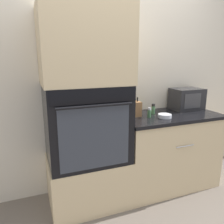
% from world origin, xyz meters
% --- Properties ---
extents(ground_plane, '(12.00, 12.00, 0.00)m').
position_xyz_m(ground_plane, '(0.00, 0.00, 0.00)').
color(ground_plane, '#6B6056').
extents(wall_back, '(8.00, 0.05, 2.50)m').
position_xyz_m(wall_back, '(0.00, 0.63, 1.25)').
color(wall_back, beige).
rests_on(wall_back, ground_plane).
extents(oven_cabinet_base, '(0.80, 0.60, 0.50)m').
position_xyz_m(oven_cabinet_base, '(-0.40, 0.30, 0.25)').
color(oven_cabinet_base, beige).
rests_on(oven_cabinet_base, ground_plane).
extents(wall_oven, '(0.77, 0.64, 0.76)m').
position_xyz_m(wall_oven, '(-0.40, 0.30, 0.88)').
color(wall_oven, black).
rests_on(wall_oven, oven_cabinet_base).
extents(oven_cabinet_upper, '(0.80, 0.60, 0.70)m').
position_xyz_m(oven_cabinet_upper, '(-0.40, 0.30, 1.61)').
color(oven_cabinet_upper, beige).
rests_on(oven_cabinet_upper, wall_oven).
extents(counter_unit, '(1.17, 0.63, 0.88)m').
position_xyz_m(counter_unit, '(0.57, 0.30, 0.44)').
color(counter_unit, beige).
rests_on(counter_unit, ground_plane).
extents(microwave, '(0.38, 0.27, 0.26)m').
position_xyz_m(microwave, '(0.92, 0.43, 1.01)').
color(microwave, '#232326').
rests_on(microwave, counter_unit).
extents(knife_block, '(0.11, 0.12, 0.21)m').
position_xyz_m(knife_block, '(0.17, 0.37, 0.96)').
color(knife_block, olive).
rests_on(knife_block, counter_unit).
extents(bowl, '(0.15, 0.15, 0.04)m').
position_xyz_m(bowl, '(0.44, 0.19, 0.90)').
color(bowl, silver).
rests_on(bowl, counter_unit).
extents(condiment_jar_near, '(0.04, 0.04, 0.12)m').
position_xyz_m(condiment_jar_near, '(0.40, 0.37, 0.94)').
color(condiment_jar_near, '#427047').
rests_on(condiment_jar_near, counter_unit).
extents(condiment_jar_mid, '(0.05, 0.05, 0.10)m').
position_xyz_m(condiment_jar_mid, '(0.31, 0.53, 0.93)').
color(condiment_jar_mid, brown).
rests_on(condiment_jar_mid, counter_unit).
extents(condiment_jar_far, '(0.04, 0.04, 0.07)m').
position_xyz_m(condiment_jar_far, '(0.14, 0.54, 0.91)').
color(condiment_jar_far, silver).
rests_on(condiment_jar_far, counter_unit).
extents(condiment_jar_back, '(0.04, 0.04, 0.10)m').
position_xyz_m(condiment_jar_back, '(0.29, 0.26, 0.93)').
color(condiment_jar_back, '#427047').
rests_on(condiment_jar_back, counter_unit).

